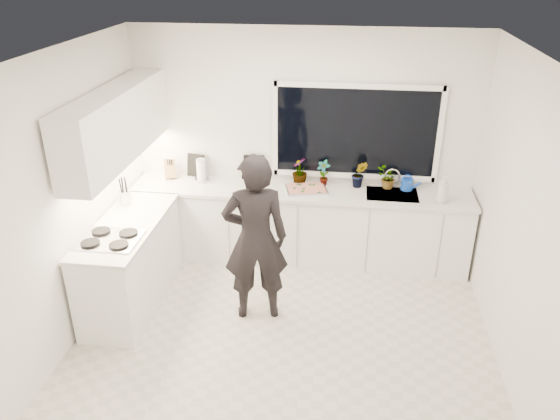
# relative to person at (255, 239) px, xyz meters

# --- Properties ---
(floor) EXTENTS (4.00, 3.50, 0.02)m
(floor) POSITION_rel_person_xyz_m (0.32, -0.27, -0.89)
(floor) COLOR beige
(floor) RESTS_ON ground
(wall_back) EXTENTS (4.00, 0.02, 2.70)m
(wall_back) POSITION_rel_person_xyz_m (0.32, 1.49, 0.47)
(wall_back) COLOR white
(wall_back) RESTS_ON ground
(wall_left) EXTENTS (0.02, 3.50, 2.70)m
(wall_left) POSITION_rel_person_xyz_m (-1.69, -0.27, 0.47)
(wall_left) COLOR white
(wall_left) RESTS_ON ground
(wall_right) EXTENTS (0.02, 3.50, 2.70)m
(wall_right) POSITION_rel_person_xyz_m (2.33, -0.27, 0.47)
(wall_right) COLOR white
(wall_right) RESTS_ON ground
(ceiling) EXTENTS (4.00, 3.50, 0.02)m
(ceiling) POSITION_rel_person_xyz_m (0.32, -0.27, 1.83)
(ceiling) COLOR white
(ceiling) RESTS_ON wall_back
(window) EXTENTS (1.80, 0.02, 1.00)m
(window) POSITION_rel_person_xyz_m (0.92, 1.45, 0.67)
(window) COLOR black
(window) RESTS_ON wall_back
(base_cabinets_back) EXTENTS (3.92, 0.58, 0.88)m
(base_cabinets_back) POSITION_rel_person_xyz_m (0.32, 1.18, -0.44)
(base_cabinets_back) COLOR white
(base_cabinets_back) RESTS_ON floor
(base_cabinets_left) EXTENTS (0.58, 1.60, 0.88)m
(base_cabinets_left) POSITION_rel_person_xyz_m (-1.35, 0.08, -0.44)
(base_cabinets_left) COLOR white
(base_cabinets_left) RESTS_ON floor
(countertop_back) EXTENTS (3.94, 0.62, 0.04)m
(countertop_back) POSITION_rel_person_xyz_m (0.32, 1.17, 0.02)
(countertop_back) COLOR silver
(countertop_back) RESTS_ON base_cabinets_back
(countertop_left) EXTENTS (0.62, 1.60, 0.04)m
(countertop_left) POSITION_rel_person_xyz_m (-1.35, 0.08, 0.02)
(countertop_left) COLOR silver
(countertop_left) RESTS_ON base_cabinets_left
(upper_cabinets) EXTENTS (0.34, 2.10, 0.70)m
(upper_cabinets) POSITION_rel_person_xyz_m (-1.47, 0.43, 0.97)
(upper_cabinets) COLOR white
(upper_cabinets) RESTS_ON wall_left
(sink) EXTENTS (0.58, 0.42, 0.14)m
(sink) POSITION_rel_person_xyz_m (1.37, 1.18, -0.01)
(sink) COLOR silver
(sink) RESTS_ON countertop_back
(faucet) EXTENTS (0.03, 0.03, 0.22)m
(faucet) POSITION_rel_person_xyz_m (1.37, 1.38, 0.15)
(faucet) COLOR silver
(faucet) RESTS_ON countertop_back
(stovetop) EXTENTS (0.56, 0.48, 0.03)m
(stovetop) POSITION_rel_person_xyz_m (-1.37, -0.27, 0.05)
(stovetop) COLOR black
(stovetop) RESTS_ON countertop_left
(person) EXTENTS (0.72, 0.55, 1.76)m
(person) POSITION_rel_person_xyz_m (0.00, 0.00, 0.00)
(person) COLOR black
(person) RESTS_ON floor
(pizza_tray) EXTENTS (0.53, 0.44, 0.03)m
(pizza_tray) POSITION_rel_person_xyz_m (0.40, 1.15, 0.05)
(pizza_tray) COLOR silver
(pizza_tray) RESTS_ON countertop_back
(pizza) EXTENTS (0.48, 0.39, 0.01)m
(pizza) POSITION_rel_person_xyz_m (0.40, 1.15, 0.07)
(pizza) COLOR red
(pizza) RESTS_ON pizza_tray
(watering_can) EXTENTS (0.18, 0.18, 0.13)m
(watering_can) POSITION_rel_person_xyz_m (1.54, 1.34, 0.10)
(watering_can) COLOR blue
(watering_can) RESTS_ON countertop_back
(paper_towel_roll) EXTENTS (0.15, 0.15, 0.26)m
(paper_towel_roll) POSITION_rel_person_xyz_m (-0.87, 1.28, 0.17)
(paper_towel_roll) COLOR white
(paper_towel_roll) RESTS_ON countertop_back
(knife_block) EXTENTS (0.16, 0.14, 0.22)m
(knife_block) POSITION_rel_person_xyz_m (-1.27, 1.32, 0.15)
(knife_block) COLOR #A36D4B
(knife_block) RESTS_ON countertop_back
(utensil_crock) EXTENTS (0.17, 0.17, 0.16)m
(utensil_crock) POSITION_rel_person_xyz_m (-1.53, 0.53, 0.12)
(utensil_crock) COLOR #AAAAAE
(utensil_crock) RESTS_ON countertop_left
(picture_frame_large) EXTENTS (0.22, 0.06, 0.28)m
(picture_frame_large) POSITION_rel_person_xyz_m (-0.98, 1.42, 0.18)
(picture_frame_large) COLOR black
(picture_frame_large) RESTS_ON countertop_back
(picture_frame_small) EXTENTS (0.25, 0.04, 0.30)m
(picture_frame_small) POSITION_rel_person_xyz_m (-0.26, 1.42, 0.19)
(picture_frame_small) COLOR black
(picture_frame_small) RESTS_ON countertop_back
(herb_plants) EXTENTS (1.27, 0.30, 0.33)m
(herb_plants) POSITION_rel_person_xyz_m (0.84, 1.34, 0.19)
(herb_plants) COLOR #26662D
(herb_plants) RESTS_ON countertop_back
(soap_bottles) EXTENTS (0.13, 0.13, 0.32)m
(soap_bottles) POSITION_rel_person_xyz_m (1.90, 1.03, 0.19)
(soap_bottles) COLOR #D8BF66
(soap_bottles) RESTS_ON countertop_back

